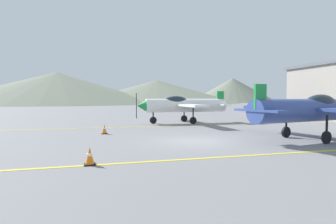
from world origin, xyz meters
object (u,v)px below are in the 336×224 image
(car_sedan, at_px, (271,111))
(traffic_cone_side, at_px, (104,129))
(airplane_near, at_px, (312,109))
(traffic_cone_front, at_px, (90,156))
(airplane_mid, at_px, (183,105))

(car_sedan, height_order, traffic_cone_side, car_sedan)
(airplane_near, relative_size, traffic_cone_front, 16.07)
(traffic_cone_side, bearing_deg, traffic_cone_front, -95.63)
(car_sedan, bearing_deg, airplane_mid, -168.70)
(airplane_mid, xyz_separation_m, traffic_cone_front, (-7.80, -13.91, -1.31))
(traffic_cone_side, bearing_deg, airplane_mid, 40.19)
(car_sedan, distance_m, traffic_cone_side, 19.26)
(airplane_mid, distance_m, traffic_cone_front, 16.00)
(airplane_near, relative_size, airplane_mid, 1.01)
(traffic_cone_front, bearing_deg, airplane_near, 13.38)
(airplane_near, xyz_separation_m, traffic_cone_side, (-10.42, 5.32, -1.31))
(airplane_near, bearing_deg, car_sedan, 62.02)
(traffic_cone_front, relative_size, traffic_cone_side, 1.00)
(car_sedan, relative_size, traffic_cone_front, 7.58)
(airplane_near, bearing_deg, airplane_mid, 106.84)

